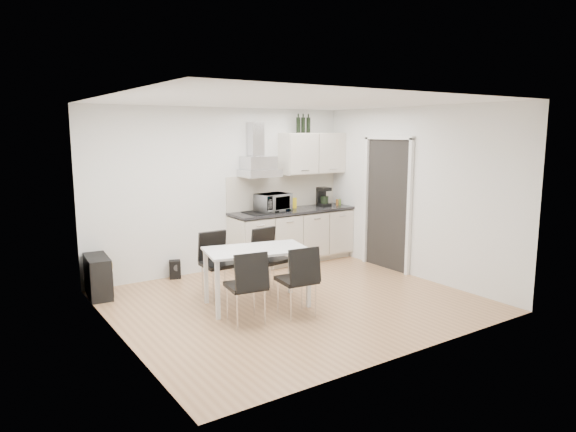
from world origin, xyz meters
The scene contains 15 objects.
ground centered at (0.00, 0.00, 0.00)m, with size 4.50×4.50×0.00m, color tan.
wall_back centered at (0.00, 2.00, 1.30)m, with size 4.50×0.10×2.60m, color white.
wall_front centered at (0.00, -2.00, 1.30)m, with size 4.50×0.10×2.60m, color white.
wall_left centered at (-2.25, 0.00, 1.30)m, with size 0.10×4.00×2.60m, color white.
wall_right centered at (2.25, 0.00, 1.30)m, with size 0.10×4.00×2.60m, color white.
ceiling centered at (0.00, 0.00, 2.60)m, with size 4.50×4.50×0.00m, color white.
doorway centered at (2.21, 0.55, 1.05)m, with size 0.08×1.04×2.10m, color white.
kitchenette centered at (1.19, 1.73, 0.83)m, with size 2.22×0.64×2.52m.
dining_table centered at (-0.47, 0.14, 0.66)m, with size 1.41×0.99×0.75m.
chair_far_left centered at (-0.72, 0.73, 0.44)m, with size 0.44×0.50×0.88m, color black, non-canonical shape.
chair_far_right centered at (0.02, 0.56, 0.44)m, with size 0.44×0.50×0.88m, color black, non-canonical shape.
chair_near_left centered at (-0.89, -0.33, 0.44)m, with size 0.44×0.50×0.88m, color black, non-canonical shape.
chair_near_right centered at (-0.26, -0.45, 0.44)m, with size 0.44×0.50×0.88m, color black, non-canonical shape.
guitar_amp centered at (-2.09, 1.65, 0.28)m, with size 0.35×0.69×0.56m.
floor_speaker centered at (-0.89, 1.90, 0.14)m, with size 0.17×0.15×0.28m, color black.
Camera 1 is at (-3.69, -5.39, 2.23)m, focal length 32.00 mm.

